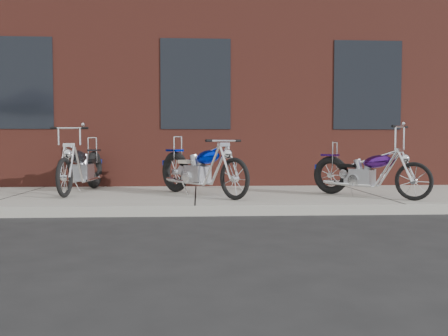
{
  "coord_description": "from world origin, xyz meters",
  "views": [
    {
      "loc": [
        0.05,
        -6.56,
        1.02
      ],
      "look_at": [
        0.45,
        0.8,
        0.63
      ],
      "focal_mm": 38.0,
      "sensor_mm": 36.0,
      "label": 1
    }
  ],
  "objects": [
    {
      "name": "chopper_blue",
      "position": [
        0.08,
        1.31,
        0.56
      ],
      "size": [
        1.46,
        1.85,
        0.98
      ],
      "rotation": [
        0.0,
        0.0,
        -0.91
      ],
      "color": "black",
      "rests_on": "sidewalk"
    },
    {
      "name": "sidewalk",
      "position": [
        0.0,
        1.5,
        0.07
      ],
      "size": [
        22.0,
        3.0,
        0.15
      ],
      "primitive_type": "cube",
      "color": "#A39D8A",
      "rests_on": "ground"
    },
    {
      "name": "ground",
      "position": [
        0.0,
        0.0,
        0.0
      ],
      "size": [
        120.0,
        120.0,
        0.0
      ],
      "primitive_type": "plane",
      "color": "#2C2C2C",
      "rests_on": "ground"
    },
    {
      "name": "building_brick",
      "position": [
        0.0,
        8.0,
        4.0
      ],
      "size": [
        22.0,
        10.0,
        8.0
      ],
      "primitive_type": "cube",
      "color": "maroon",
      "rests_on": "ground"
    },
    {
      "name": "chopper_purple",
      "position": [
        2.77,
        0.96,
        0.52
      ],
      "size": [
        1.49,
        1.52,
        1.14
      ],
      "rotation": [
        0.0,
        0.0,
        -0.8
      ],
      "color": "black",
      "rests_on": "sidewalk"
    },
    {
      "name": "chopper_third",
      "position": [
        -2.01,
        1.94,
        0.55
      ],
      "size": [
        0.55,
        2.24,
        1.14
      ],
      "rotation": [
        0.0,
        0.0,
        -1.65
      ],
      "color": "black",
      "rests_on": "sidewalk"
    }
  ]
}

